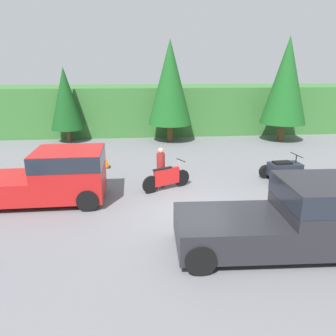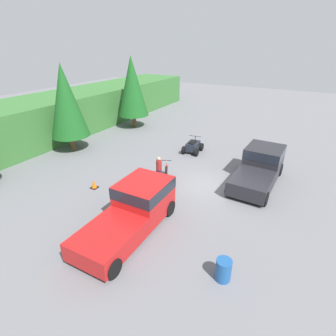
{
  "view_description": "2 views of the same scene",
  "coord_description": "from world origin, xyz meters",
  "px_view_note": "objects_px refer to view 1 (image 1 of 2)",
  "views": [
    {
      "loc": [
        -1.88,
        -10.22,
        4.8
      ],
      "look_at": [
        -0.69,
        2.31,
        0.95
      ],
      "focal_mm": 35.0,
      "sensor_mm": 36.0,
      "label": 1
    },
    {
      "loc": [
        -13.24,
        -4.68,
        7.89
      ],
      "look_at": [
        -0.69,
        2.31,
        0.95
      ],
      "focal_mm": 28.0,
      "sensor_mm": 36.0,
      "label": 2
    }
  ],
  "objects_px": {
    "rider_person": "(161,166)",
    "traffic_cone": "(106,163)",
    "quad_atv": "(284,171)",
    "dirt_bike": "(167,178)",
    "pickup_truck_second": "(294,215)",
    "pickup_truck_red": "(47,176)"
  },
  "relations": [
    {
      "from": "rider_person",
      "to": "traffic_cone",
      "type": "xyz_separation_m",
      "value": [
        -2.55,
        2.99,
        -0.65
      ]
    },
    {
      "from": "quad_atv",
      "to": "rider_person",
      "type": "height_order",
      "value": "rider_person"
    },
    {
      "from": "dirt_bike",
      "to": "quad_atv",
      "type": "relative_size",
      "value": 1.05
    },
    {
      "from": "pickup_truck_second",
      "to": "dirt_bike",
      "type": "height_order",
      "value": "pickup_truck_second"
    },
    {
      "from": "pickup_truck_second",
      "to": "dirt_bike",
      "type": "distance_m",
      "value": 5.82
    },
    {
      "from": "pickup_truck_red",
      "to": "dirt_bike",
      "type": "distance_m",
      "value": 4.6
    },
    {
      "from": "pickup_truck_red",
      "to": "traffic_cone",
      "type": "height_order",
      "value": "pickup_truck_red"
    },
    {
      "from": "pickup_truck_red",
      "to": "rider_person",
      "type": "distance_m",
      "value": 4.46
    },
    {
      "from": "dirt_bike",
      "to": "quad_atv",
      "type": "xyz_separation_m",
      "value": [
        5.27,
        0.58,
        -0.03
      ]
    },
    {
      "from": "dirt_bike",
      "to": "pickup_truck_second",
      "type": "bearing_deg",
      "value": -86.44
    },
    {
      "from": "quad_atv",
      "to": "rider_person",
      "type": "xyz_separation_m",
      "value": [
        -5.48,
        -0.18,
        0.45
      ]
    },
    {
      "from": "quad_atv",
      "to": "traffic_cone",
      "type": "bearing_deg",
      "value": 156.11
    },
    {
      "from": "dirt_bike",
      "to": "rider_person",
      "type": "bearing_deg",
      "value": 90.29
    },
    {
      "from": "pickup_truck_red",
      "to": "dirt_bike",
      "type": "bearing_deg",
      "value": 10.03
    },
    {
      "from": "quad_atv",
      "to": "rider_person",
      "type": "bearing_deg",
      "value": 177.29
    },
    {
      "from": "quad_atv",
      "to": "traffic_cone",
      "type": "relative_size",
      "value": 3.49
    },
    {
      "from": "traffic_cone",
      "to": "rider_person",
      "type": "bearing_deg",
      "value": -49.53
    },
    {
      "from": "pickup_truck_red",
      "to": "dirt_bike",
      "type": "height_order",
      "value": "pickup_truck_red"
    },
    {
      "from": "pickup_truck_red",
      "to": "traffic_cone",
      "type": "bearing_deg",
      "value": 67.14
    },
    {
      "from": "quad_atv",
      "to": "dirt_bike",
      "type": "bearing_deg",
      "value": -178.34
    },
    {
      "from": "pickup_truck_second",
      "to": "traffic_cone",
      "type": "height_order",
      "value": "pickup_truck_second"
    },
    {
      "from": "rider_person",
      "to": "traffic_cone",
      "type": "height_order",
      "value": "rider_person"
    }
  ]
}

